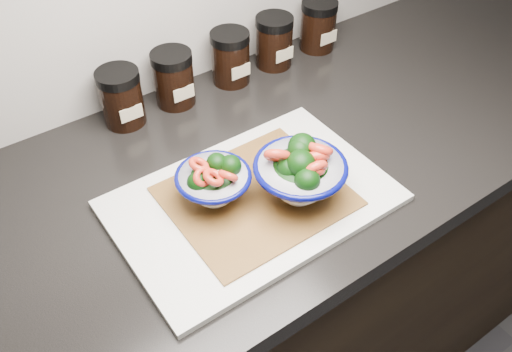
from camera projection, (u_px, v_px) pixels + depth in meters
cabinet at (289, 284)px, 1.35m from camera, size 3.43×0.58×0.86m
countertop at (298, 147)px, 1.04m from camera, size 3.50×0.60×0.04m
cutting_board at (252, 201)px, 0.90m from camera, size 0.45×0.30×0.01m
bamboo_mat at (256, 196)px, 0.90m from camera, size 0.28×0.24×0.00m
bowl_left at (214, 182)px, 0.86m from camera, size 0.12×0.12×0.09m
bowl_right at (300, 173)px, 0.86m from camera, size 0.15×0.15×0.12m
spice_jar_a at (121, 97)px, 1.03m from camera, size 0.08×0.08×0.11m
spice_jar_b at (174, 78)px, 1.07m from camera, size 0.08×0.08×0.11m
spice_jar_c at (230, 57)px, 1.13m from camera, size 0.08×0.08×0.11m
spice_jar_d at (274, 41)px, 1.18m from camera, size 0.08×0.08×0.11m
spice_jar_e at (318, 25)px, 1.23m from camera, size 0.08×0.08×0.11m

